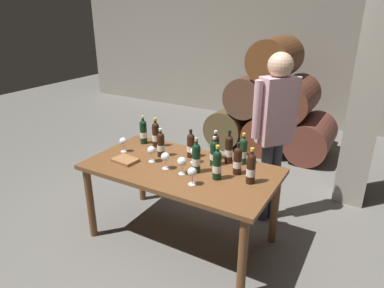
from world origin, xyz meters
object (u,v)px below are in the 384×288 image
wine_bottle_4 (238,160)px  wine_bottle_3 (251,168)px  wine_glass_4 (192,173)px  wine_bottle_11 (191,145)px  wine_bottle_0 (196,158)px  wine_bottle_5 (243,150)px  wine_glass_3 (194,152)px  tasting_notebook (125,160)px  wine_bottle_9 (229,149)px  wine_bottle_6 (161,144)px  wine_bottle_1 (217,165)px  wine_bottle_8 (143,132)px  dining_table (181,176)px  wine_glass_1 (151,151)px  wine_bottle_7 (215,147)px  sommelier_presenting (275,124)px  wine_bottle_2 (156,134)px  wine_glass_5 (123,142)px  wine_glass_0 (182,162)px  wine_bottle_10 (214,153)px  wine_glass_2 (165,157)px

wine_bottle_4 → wine_bottle_3: bearing=-32.0°
wine_glass_4 → wine_bottle_11: bearing=121.3°
wine_bottle_0 → wine_bottle_5: bearing=52.6°
wine_bottle_4 → wine_glass_3: wine_bottle_4 is taller
wine_bottle_3 → tasting_notebook: bearing=-170.6°
wine_bottle_9 → wine_bottle_11: 0.37m
wine_bottle_6 → wine_bottle_1: bearing=-13.1°
wine_bottle_8 → tasting_notebook: wine_bottle_8 is taller
dining_table → wine_bottle_9: 0.50m
wine_glass_1 → wine_bottle_7: bearing=36.3°
wine_bottle_7 → tasting_notebook: bearing=-145.7°
wine_bottle_4 → wine_bottle_8: (-1.12, 0.17, 0.00)m
dining_table → sommelier_presenting: size_ratio=0.99×
wine_bottle_3 → sommelier_presenting: 0.74m
wine_bottle_8 → wine_glass_1: bearing=-43.9°
wine_bottle_1 → wine_bottle_6: 0.68m
wine_bottle_0 → wine_bottle_4: bearing=24.9°
wine_glass_1 → sommelier_presenting: 1.20m
wine_bottle_2 → wine_glass_3: 0.54m
wine_bottle_4 → wine_glass_1: (-0.77, -0.17, -0.02)m
wine_glass_1 → wine_glass_5: bearing=172.0°
wine_glass_5 → wine_glass_4: bearing=-15.0°
wine_bottle_9 → sommelier_presenting: (0.27, 0.45, 0.15)m
wine_glass_0 → wine_glass_4: (0.17, -0.12, -0.00)m
wine_bottle_3 → wine_bottle_9: 0.41m
wine_glass_4 → wine_bottle_6: bearing=147.6°
wine_bottle_10 → wine_bottle_11: 0.27m
wine_bottle_2 → tasting_notebook: (-0.03, -0.44, -0.12)m
wine_bottle_2 → sommelier_presenting: (1.06, 0.47, 0.15)m
dining_table → wine_glass_5: bearing=178.7°
wine_glass_0 → tasting_notebook: wine_glass_0 is taller
wine_bottle_4 → wine_bottle_10: (-0.25, 0.05, -0.00)m
wine_bottle_4 → wine_glass_4: bearing=-123.1°
wine_bottle_9 → wine_glass_4: wine_bottle_9 is taller
wine_bottle_6 → wine_glass_3: (0.34, 0.03, -0.02)m
wine_glass_1 → wine_glass_2: bearing=-17.0°
dining_table → wine_bottle_9: wine_bottle_9 is taller
wine_glass_4 → wine_glass_0: bearing=144.8°
wine_bottle_0 → wine_glass_2: wine_bottle_0 is taller
wine_bottle_5 → wine_glass_2: (-0.54, -0.44, -0.02)m
wine_bottle_11 → wine_glass_2: wine_bottle_11 is taller
wine_bottle_3 → wine_glass_5: size_ratio=2.06×
wine_bottle_2 → wine_glass_5: wine_bottle_2 is taller
wine_glass_3 → wine_bottle_6: bearing=-175.4°
wine_bottle_4 → tasting_notebook: (-0.98, -0.29, -0.11)m
wine_bottle_0 → wine_bottle_7: bearing=87.0°
wine_bottle_6 → wine_glass_1: wine_bottle_6 is taller
wine_bottle_2 → wine_glass_1: (0.18, -0.32, -0.02)m
wine_bottle_10 → sommelier_presenting: size_ratio=0.16×
wine_bottle_0 → wine_bottle_10: 0.21m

